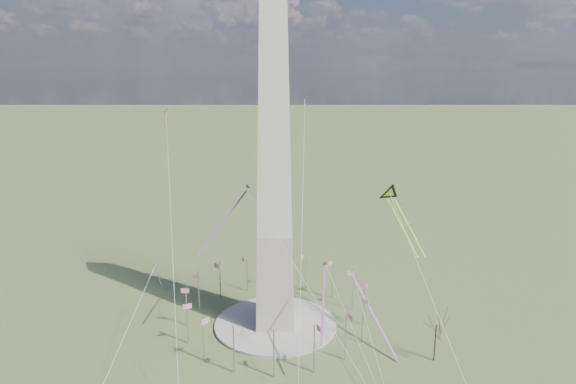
{
  "coord_description": "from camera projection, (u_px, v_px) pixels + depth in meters",
  "views": [
    {
      "loc": [
        2.41,
        -138.0,
        74.83
      ],
      "look_at": [
        3.71,
        0.0,
        40.72
      ],
      "focal_mm": 32.0,
      "sensor_mm": 36.0,
      "label": 1
    }
  ],
  "objects": [
    {
      "name": "kite_small_white",
      "position": [
        305.0,
        100.0,
        179.84
      ],
      "size": [
        1.3,
        1.94,
        4.16
      ],
      "rotation": [
        0.0,
        0.0,
        2.54
      ],
      "color": "silver",
      "rests_on": "ground"
    },
    {
      "name": "washington_monument",
      "position": [
        274.0,
        166.0,
        140.39
      ],
      "size": [
        15.56,
        15.56,
        100.0
      ],
      "color": "#B5A697",
      "rests_on": "plaza"
    },
    {
      "name": "kite_small_red",
      "position": [
        166.0,
        112.0,
        170.37
      ],
      "size": [
        1.51,
        2.26,
        4.82
      ],
      "rotation": [
        0.0,
        0.0,
        2.53
      ],
      "color": "red",
      "rests_on": "ground"
    },
    {
      "name": "kite_streamer_mid",
      "position": [
        232.0,
        210.0,
        142.95
      ],
      "size": [
        13.43,
        19.6,
        15.48
      ],
      "rotation": [
        0.0,
        0.0,
        2.56
      ],
      "color": "#FF4C28",
      "rests_on": "ground"
    },
    {
      "name": "kite_diamond_purple",
      "position": [
        157.0,
        266.0,
        149.83
      ],
      "size": [
        2.1,
        3.11,
        9.23
      ],
      "rotation": [
        0.0,
        0.0,
        2.48
      ],
      "color": "#371768",
      "rests_on": "ground"
    },
    {
      "name": "ground",
      "position": [
        276.0,
        325.0,
        151.9
      ],
      "size": [
        2000.0,
        2000.0,
        0.0
      ],
      "primitive_type": "plane",
      "color": "#51572B",
      "rests_on": "ground"
    },
    {
      "name": "flagpole_ring",
      "position": [
        275.0,
        303.0,
        150.15
      ],
      "size": [
        54.4,
        54.4,
        13.0
      ],
      "color": "silver",
      "rests_on": "ground"
    },
    {
      "name": "plaza",
      "position": [
        275.0,
        324.0,
        151.8
      ],
      "size": [
        36.0,
        36.0,
        0.8
      ],
      "primitive_type": "cylinder",
      "color": "#9F9A91",
      "rests_on": "ground"
    },
    {
      "name": "kite_streamer_right",
      "position": [
        366.0,
        300.0,
        144.58
      ],
      "size": [
        10.97,
        23.05,
        16.82
      ],
      "rotation": [
        0.0,
        0.0,
        3.55
      ],
      "color": "#FF4C28",
      "rests_on": "ground"
    },
    {
      "name": "kite_delta_black",
      "position": [
        391.0,
        197.0,
        146.59
      ],
      "size": [
        10.86,
        20.07,
        16.39
      ],
      "rotation": [
        0.0,
        0.0,
        3.47
      ],
      "color": "black",
      "rests_on": "ground"
    },
    {
      "name": "tree_near",
      "position": [
        437.0,
        322.0,
        131.29
      ],
      "size": [
        8.71,
        8.71,
        15.25
      ],
      "color": "#432F28",
      "rests_on": "ground"
    },
    {
      "name": "kite_streamer_left",
      "position": [
        324.0,
        292.0,
        129.25
      ],
      "size": [
        3.57,
        19.9,
        13.67
      ],
      "rotation": [
        0.0,
        0.0,
        3.02
      ],
      "color": "#FF4C28",
      "rests_on": "ground"
    }
  ]
}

